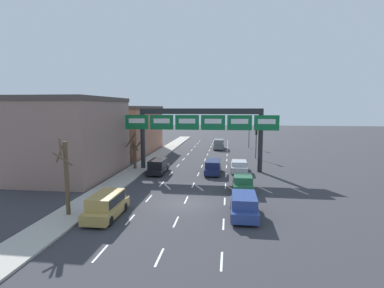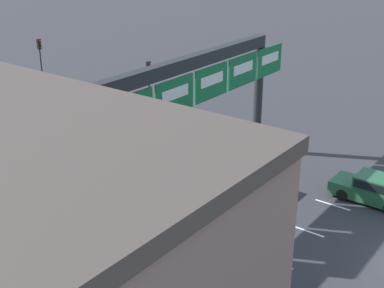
{
  "view_description": "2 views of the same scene",
  "coord_description": "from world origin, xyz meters",
  "px_view_note": "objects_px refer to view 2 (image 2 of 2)",
  "views": [
    {
      "loc": [
        3.59,
        -23.72,
        7.94
      ],
      "look_at": [
        -1.27,
        15.23,
        3.1
      ],
      "focal_mm": 28.0,
      "sensor_mm": 36.0,
      "label": 1
    },
    {
      "loc": [
        -21.72,
        -3.36,
        14.08
      ],
      "look_at": [
        -0.07,
        13.04,
        2.94
      ],
      "focal_mm": 50.0,
      "sensor_mm": 36.0,
      "label": 2
    }
  ],
  "objects_px": {
    "car_silver": "(240,153)",
    "car_green": "(374,188)",
    "traffic_light_mid_block": "(149,79)",
    "suv_black": "(166,223)",
    "suv_grey": "(6,102)",
    "suv_navy": "(232,173)",
    "tree_bare_second": "(78,214)",
    "sign_gantry": "(190,92)",
    "traffic_light_near_gantry": "(40,55)"
  },
  "relations": [
    {
      "from": "car_silver",
      "to": "car_green",
      "type": "relative_size",
      "value": 1.09
    },
    {
      "from": "traffic_light_mid_block",
      "to": "suv_black",
      "type": "bearing_deg",
      "value": -136.22
    },
    {
      "from": "suv_grey",
      "to": "car_green",
      "type": "relative_size",
      "value": 1.09
    },
    {
      "from": "car_green",
      "to": "suv_black",
      "type": "xyz_separation_m",
      "value": [
        -9.84,
        6.54,
        0.12
      ]
    },
    {
      "from": "suv_navy",
      "to": "tree_bare_second",
      "type": "relative_size",
      "value": 1.03
    },
    {
      "from": "suv_black",
      "to": "suv_grey",
      "type": "bearing_deg",
      "value": 73.37
    },
    {
      "from": "suv_navy",
      "to": "sign_gantry",
      "type": "bearing_deg",
      "value": 135.1
    },
    {
      "from": "traffic_light_near_gantry",
      "to": "sign_gantry",
      "type": "bearing_deg",
      "value": -108.44
    },
    {
      "from": "sign_gantry",
      "to": "suv_grey",
      "type": "relative_size",
      "value": 4.01
    },
    {
      "from": "sign_gantry",
      "to": "car_silver",
      "type": "xyz_separation_m",
      "value": [
        4.86,
        -0.32,
        -5.11
      ]
    },
    {
      "from": "suv_navy",
      "to": "traffic_light_near_gantry",
      "type": "height_order",
      "value": "traffic_light_near_gantry"
    },
    {
      "from": "traffic_light_mid_block",
      "to": "tree_bare_second",
      "type": "xyz_separation_m",
      "value": [
        -16.21,
        -10.14,
        -0.86
      ]
    },
    {
      "from": "car_green",
      "to": "traffic_light_mid_block",
      "type": "bearing_deg",
      "value": 81.46
    },
    {
      "from": "suv_black",
      "to": "tree_bare_second",
      "type": "xyz_separation_m",
      "value": [
        -3.57,
        1.97,
        1.48
      ]
    },
    {
      "from": "traffic_light_mid_block",
      "to": "suv_grey",
      "type": "bearing_deg",
      "value": 121.64
    },
    {
      "from": "car_green",
      "to": "suv_black",
      "type": "distance_m",
      "value": 11.81
    },
    {
      "from": "suv_grey",
      "to": "tree_bare_second",
      "type": "xyz_separation_m",
      "value": [
        -10.13,
        -20.0,
        1.39
      ]
    },
    {
      "from": "sign_gantry",
      "to": "car_silver",
      "type": "distance_m",
      "value": 7.06
    },
    {
      "from": "suv_black",
      "to": "tree_bare_second",
      "type": "relative_size",
      "value": 1.05
    },
    {
      "from": "sign_gantry",
      "to": "suv_navy",
      "type": "distance_m",
      "value": 5.52
    },
    {
      "from": "sign_gantry",
      "to": "traffic_light_near_gantry",
      "type": "bearing_deg",
      "value": 71.56
    },
    {
      "from": "sign_gantry",
      "to": "traffic_light_mid_block",
      "type": "xyz_separation_m",
      "value": [
        7.75,
        9.82,
        -2.59
      ]
    },
    {
      "from": "car_green",
      "to": "traffic_light_near_gantry",
      "type": "relative_size",
      "value": 0.9
    },
    {
      "from": "suv_grey",
      "to": "suv_navy",
      "type": "bearing_deg",
      "value": -89.88
    },
    {
      "from": "suv_black",
      "to": "traffic_light_near_gantry",
      "type": "xyz_separation_m",
      "value": [
        12.37,
        24.71,
        2.5
      ]
    },
    {
      "from": "car_silver",
      "to": "suv_black",
      "type": "xyz_separation_m",
      "value": [
        -9.74,
        -1.97,
        0.18
      ]
    },
    {
      "from": "suv_grey",
      "to": "suv_black",
      "type": "distance_m",
      "value": 22.93
    },
    {
      "from": "car_green",
      "to": "suv_black",
      "type": "bearing_deg",
      "value": 146.37
    },
    {
      "from": "suv_navy",
      "to": "suv_black",
      "type": "distance_m",
      "value": 6.64
    },
    {
      "from": "car_silver",
      "to": "traffic_light_near_gantry",
      "type": "height_order",
      "value": "traffic_light_near_gantry"
    },
    {
      "from": "car_silver",
      "to": "traffic_light_near_gantry",
      "type": "xyz_separation_m",
      "value": [
        2.62,
        22.74,
        2.68
      ]
    },
    {
      "from": "suv_navy",
      "to": "suv_black",
      "type": "height_order",
      "value": "suv_black"
    },
    {
      "from": "car_silver",
      "to": "car_green",
      "type": "bearing_deg",
      "value": -89.38
    },
    {
      "from": "suv_grey",
      "to": "suv_black",
      "type": "height_order",
      "value": "suv_grey"
    },
    {
      "from": "suv_grey",
      "to": "suv_navy",
      "type": "distance_m",
      "value": 21.4
    },
    {
      "from": "sign_gantry",
      "to": "car_silver",
      "type": "height_order",
      "value": "sign_gantry"
    },
    {
      "from": "sign_gantry",
      "to": "traffic_light_mid_block",
      "type": "height_order",
      "value": "sign_gantry"
    },
    {
      "from": "car_green",
      "to": "tree_bare_second",
      "type": "relative_size",
      "value": 0.95
    },
    {
      "from": "sign_gantry",
      "to": "traffic_light_near_gantry",
      "type": "relative_size",
      "value": 3.94
    },
    {
      "from": "traffic_light_mid_block",
      "to": "tree_bare_second",
      "type": "distance_m",
      "value": 19.14
    },
    {
      "from": "suv_grey",
      "to": "car_green",
      "type": "xyz_separation_m",
      "value": [
        3.27,
        -28.52,
        -0.21
      ]
    },
    {
      "from": "car_silver",
      "to": "tree_bare_second",
      "type": "distance_m",
      "value": 13.42
    },
    {
      "from": "tree_bare_second",
      "to": "sign_gantry",
      "type": "bearing_deg",
      "value": 2.17
    },
    {
      "from": "sign_gantry",
      "to": "suv_black",
      "type": "distance_m",
      "value": 7.31
    },
    {
      "from": "suv_grey",
      "to": "suv_navy",
      "type": "xyz_separation_m",
      "value": [
        0.05,
        -21.4,
        -0.12
      ]
    },
    {
      "from": "suv_grey",
      "to": "sign_gantry",
      "type": "bearing_deg",
      "value": -94.87
    },
    {
      "from": "car_silver",
      "to": "suv_black",
      "type": "distance_m",
      "value": 9.94
    },
    {
      "from": "car_green",
      "to": "traffic_light_mid_block",
      "type": "relative_size",
      "value": 0.95
    },
    {
      "from": "sign_gantry",
      "to": "car_green",
      "type": "bearing_deg",
      "value": -60.75
    },
    {
      "from": "suv_navy",
      "to": "tree_bare_second",
      "type": "distance_m",
      "value": 10.39
    }
  ]
}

